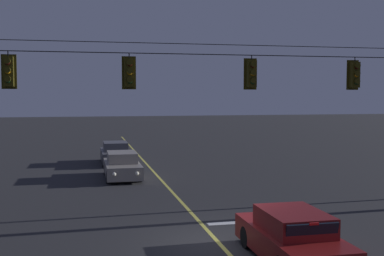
{
  "coord_description": "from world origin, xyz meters",
  "views": [
    {
      "loc": [
        -3.92,
        -14.08,
        4.44
      ],
      "look_at": [
        0.0,
        3.71,
        3.22
      ],
      "focal_mm": 46.12,
      "sensor_mm": 36.0,
      "label": 1
    }
  ],
  "objects_px": {
    "traffic_light_leftmost": "(8,71)",
    "traffic_light_right_inner": "(355,75)",
    "car_waiting_near_lane": "(292,238)",
    "traffic_light_centre": "(252,74)",
    "car_oncoming_trailing": "(116,153)",
    "car_oncoming_lead": "(122,166)",
    "traffic_light_left_inner": "(129,72)"
  },
  "relations": [
    {
      "from": "traffic_light_left_inner",
      "to": "traffic_light_centre",
      "type": "bearing_deg",
      "value": 0.0
    },
    {
      "from": "traffic_light_centre",
      "to": "car_waiting_near_lane",
      "type": "relative_size",
      "value": 0.28
    },
    {
      "from": "car_oncoming_trailing",
      "to": "traffic_light_leftmost",
      "type": "bearing_deg",
      "value": -105.69
    },
    {
      "from": "traffic_light_leftmost",
      "to": "traffic_light_centre",
      "type": "height_order",
      "value": "same"
    },
    {
      "from": "traffic_light_leftmost",
      "to": "traffic_light_right_inner",
      "type": "xyz_separation_m",
      "value": [
        12.28,
        0.0,
        0.0
      ]
    },
    {
      "from": "traffic_light_leftmost",
      "to": "car_waiting_near_lane",
      "type": "xyz_separation_m",
      "value": [
        7.72,
        -4.76,
        -4.56
      ]
    },
    {
      "from": "traffic_light_right_inner",
      "to": "car_oncoming_lead",
      "type": "height_order",
      "value": "traffic_light_right_inner"
    },
    {
      "from": "car_oncoming_trailing",
      "to": "traffic_light_centre",
      "type": "bearing_deg",
      "value": -75.85
    },
    {
      "from": "traffic_light_left_inner",
      "to": "car_oncoming_lead",
      "type": "height_order",
      "value": "traffic_light_left_inner"
    },
    {
      "from": "traffic_light_leftmost",
      "to": "car_oncoming_trailing",
      "type": "xyz_separation_m",
      "value": [
        4.33,
        15.41,
        -4.56
      ]
    },
    {
      "from": "traffic_light_leftmost",
      "to": "traffic_light_right_inner",
      "type": "relative_size",
      "value": 1.0
    },
    {
      "from": "traffic_light_centre",
      "to": "car_oncoming_trailing",
      "type": "height_order",
      "value": "traffic_light_centre"
    },
    {
      "from": "traffic_light_left_inner",
      "to": "car_waiting_near_lane",
      "type": "relative_size",
      "value": 0.28
    },
    {
      "from": "traffic_light_leftmost",
      "to": "car_oncoming_trailing",
      "type": "height_order",
      "value": "traffic_light_leftmost"
    },
    {
      "from": "traffic_light_left_inner",
      "to": "car_oncoming_lead",
      "type": "relative_size",
      "value": 0.28
    },
    {
      "from": "traffic_light_leftmost",
      "to": "car_waiting_near_lane",
      "type": "bearing_deg",
      "value": -31.62
    },
    {
      "from": "traffic_light_right_inner",
      "to": "car_oncoming_trailing",
      "type": "bearing_deg",
      "value": 117.29
    },
    {
      "from": "traffic_light_leftmost",
      "to": "car_oncoming_lead",
      "type": "xyz_separation_m",
      "value": [
        4.32,
        9.59,
        -4.56
      ]
    },
    {
      "from": "traffic_light_right_inner",
      "to": "car_waiting_near_lane",
      "type": "height_order",
      "value": "traffic_light_right_inner"
    },
    {
      "from": "car_waiting_near_lane",
      "to": "car_oncoming_lead",
      "type": "distance_m",
      "value": 14.74
    },
    {
      "from": "car_oncoming_lead",
      "to": "traffic_light_centre",
      "type": "bearing_deg",
      "value": -67.86
    },
    {
      "from": "traffic_light_centre",
      "to": "car_oncoming_lead",
      "type": "height_order",
      "value": "traffic_light_centre"
    },
    {
      "from": "traffic_light_right_inner",
      "to": "traffic_light_leftmost",
      "type": "bearing_deg",
      "value": 180.0
    },
    {
      "from": "traffic_light_right_inner",
      "to": "car_oncoming_lead",
      "type": "relative_size",
      "value": 0.28
    },
    {
      "from": "traffic_light_left_inner",
      "to": "car_oncoming_trailing",
      "type": "relative_size",
      "value": 0.28
    },
    {
      "from": "car_oncoming_lead",
      "to": "car_oncoming_trailing",
      "type": "height_order",
      "value": "same"
    },
    {
      "from": "traffic_light_centre",
      "to": "car_oncoming_trailing",
      "type": "xyz_separation_m",
      "value": [
        -3.89,
        15.41,
        -4.56
      ]
    },
    {
      "from": "car_oncoming_trailing",
      "to": "car_oncoming_lead",
      "type": "bearing_deg",
      "value": -90.14
    },
    {
      "from": "traffic_light_left_inner",
      "to": "car_oncoming_trailing",
      "type": "bearing_deg",
      "value": 88.29
    },
    {
      "from": "traffic_light_leftmost",
      "to": "traffic_light_centre",
      "type": "relative_size",
      "value": 1.0
    },
    {
      "from": "traffic_light_left_inner",
      "to": "car_oncoming_lead",
      "type": "xyz_separation_m",
      "value": [
        0.45,
        9.59,
        -4.56
      ]
    },
    {
      "from": "traffic_light_leftmost",
      "to": "car_oncoming_trailing",
      "type": "relative_size",
      "value": 0.28
    }
  ]
}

